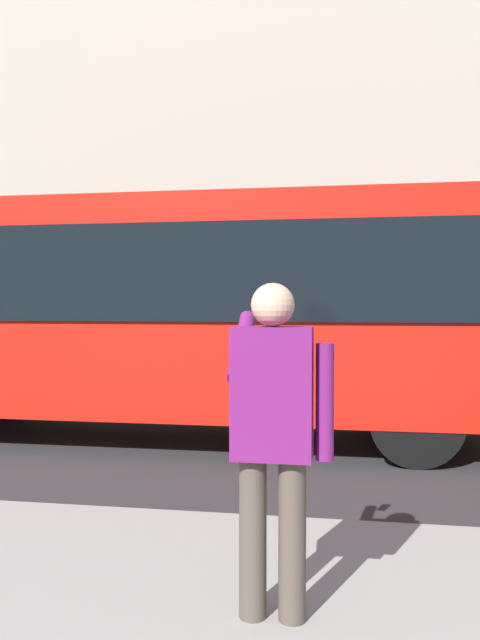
% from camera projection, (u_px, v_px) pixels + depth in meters
% --- Properties ---
extents(ground_plane, '(60.00, 60.00, 0.00)m').
position_uv_depth(ground_plane, '(284.00, 435.00, 8.08)').
color(ground_plane, '#2B2B2D').
extents(building_facade_far, '(28.00, 1.55, 12.00)m').
position_uv_depth(building_facade_far, '(310.00, 128.00, 14.63)').
color(building_facade_far, '#A89E8E').
rests_on(building_facade_far, ground_plane).
extents(red_bus, '(9.05, 2.54, 3.08)m').
position_uv_depth(red_bus, '(171.00, 309.00, 8.04)').
color(red_bus, red).
rests_on(red_bus, ground_plane).
extents(pedestrian_photographer, '(0.53, 0.52, 1.70)m').
position_uv_depth(pedestrian_photographer, '(273.00, 424.00, 3.07)').
color(pedestrian_photographer, '#4C4238').
rests_on(pedestrian_photographer, sidewalk_curb).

